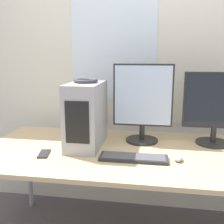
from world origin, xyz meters
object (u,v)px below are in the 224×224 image
pc_tower (86,115)px  monitor_main (143,102)px  keyboard (134,158)px  mouse (178,158)px  monitor_right_near (216,107)px  cell_phone (44,154)px  headphones (86,81)px

pc_tower → monitor_main: monitor_main is taller
keyboard → mouse: size_ratio=4.27×
pc_tower → mouse: bearing=-17.1°
pc_tower → monitor_right_near: bearing=10.5°
keyboard → cell_phone: (-0.58, -0.01, -0.01)m
monitor_main → headphones: bearing=-159.3°
keyboard → cell_phone: bearing=-179.2°
monitor_main → monitor_right_near: (0.51, 0.02, -0.03)m
pc_tower → keyboard: pc_tower is taller
keyboard → cell_phone: size_ratio=2.72×
monitor_right_near → cell_phone: monitor_right_near is taller
monitor_right_near → mouse: (-0.28, -0.36, -0.25)m
headphones → monitor_main: bearing=20.7°
monitor_right_near → monitor_main: bearing=-177.8°
monitor_main → monitor_right_near: size_ratio=1.10×
headphones → monitor_main: size_ratio=0.29×
headphones → cell_phone: bearing=-135.4°
headphones → monitor_right_near: size_ratio=0.32×
monitor_main → cell_phone: size_ratio=3.71×
pc_tower → monitor_right_near: 0.91m
keyboard → mouse: 0.27m
monitor_right_near → keyboard: size_ratio=1.23×
pc_tower → cell_phone: pc_tower is taller
pc_tower → cell_phone: (-0.23, -0.23, -0.22)m
keyboard → mouse: mouse is taller
monitor_main → mouse: 0.50m
headphones → monitor_main: 0.44m
keyboard → headphones: bearing=148.1°
monitor_right_near → keyboard: 0.72m
pc_tower → monitor_main: size_ratio=0.80×
pc_tower → keyboard: (0.35, -0.22, -0.21)m
monitor_right_near → keyboard: bearing=-144.9°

